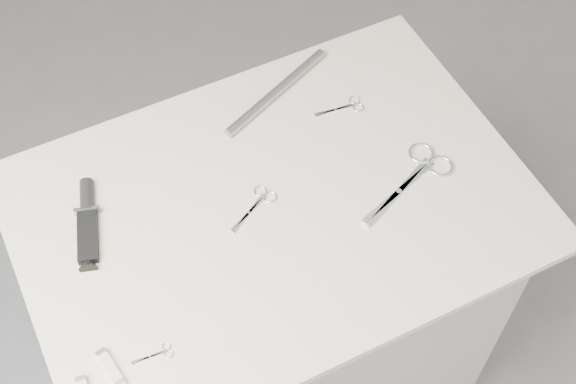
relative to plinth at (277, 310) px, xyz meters
name	(u,v)px	position (x,y,z in m)	size (l,w,h in m)	color
ground	(279,380)	(0.00, 0.00, -0.46)	(4.00, 4.00, 0.01)	slate
plinth	(277,310)	(0.00, 0.00, 0.00)	(0.90, 0.60, 0.90)	#B0B1AE
display_board	(275,207)	(0.00, 0.00, 0.46)	(1.00, 0.70, 0.02)	beige
large_shears	(420,171)	(0.30, -0.06, 0.47)	(0.24, 0.14, 0.01)	white
embroidery_scissors_a	(258,202)	(-0.03, 0.02, 0.47)	(0.12, 0.08, 0.00)	white
embroidery_scissors_b	(347,107)	(0.25, 0.16, 0.47)	(0.11, 0.05, 0.00)	white
tiny_scissors	(158,354)	(-0.32, -0.19, 0.47)	(0.07, 0.03, 0.00)	white
sheathed_knife	(87,218)	(-0.34, 0.13, 0.48)	(0.08, 0.19, 0.02)	black
pocket_knife_b	(111,368)	(-0.40, -0.18, 0.47)	(0.03, 0.08, 0.01)	beige
metal_rail	(276,92)	(0.13, 0.26, 0.48)	(0.02, 0.02, 0.31)	gray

